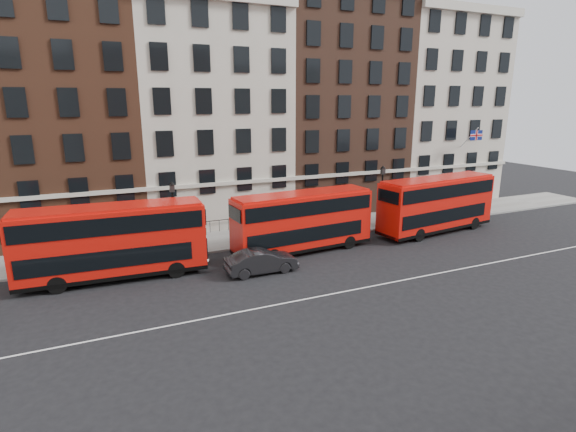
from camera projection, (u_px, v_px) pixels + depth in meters
name	position (u px, v px, depth m)	size (l,w,h in m)	color
ground	(290.00, 286.00, 27.08)	(120.00, 120.00, 0.00)	black
pavement	(237.00, 238.00, 36.35)	(80.00, 5.00, 0.15)	gray
kerb	(247.00, 247.00, 34.14)	(80.00, 0.30, 0.16)	gray
road_centre_line	(304.00, 299.00, 25.31)	(70.00, 0.12, 0.01)	white
building_terrace	(205.00, 108.00, 40.23)	(64.00, 11.95, 22.00)	beige
bus_b	(112.00, 240.00, 27.64)	(11.32, 3.28, 4.70)	red
bus_c	(302.00, 220.00, 32.82)	(10.76, 3.32, 4.45)	red
bus_d	(436.00, 203.00, 37.72)	(11.42, 4.06, 4.70)	red
car_front	(261.00, 261.00, 29.08)	(1.64, 4.71, 1.55)	#242326
lamp_post_left	(174.00, 215.00, 31.61)	(0.44, 0.44, 5.33)	black
lamp_post_right	(382.00, 193.00, 39.19)	(0.44, 0.44, 5.33)	black
traffic_light	(465.00, 193.00, 42.19)	(0.25, 0.45, 3.27)	black
iron_railings	(228.00, 225.00, 38.15)	(6.60, 0.06, 1.00)	black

